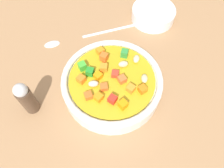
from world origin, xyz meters
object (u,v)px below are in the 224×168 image
Objects in this scene: pepper_shaker at (26,98)px; side_bowl_small at (153,14)px; soup_bowl_main at (112,83)px; spoon at (85,36)px.

side_bowl_small is at bearing 79.96° from pepper_shaker.
pepper_shaker reaches higher than soup_bowl_main.
soup_bowl_main is 16.26cm from spoon.
soup_bowl_main reaches higher than spoon.
soup_bowl_main is at bearing 96.46° from spoon.
spoon is at bearing -124.10° from side_bowl_small.
soup_bowl_main is at bearing -80.45° from side_bowl_small.
spoon is 18.07cm from side_bowl_small.
spoon is 21.13cm from pepper_shaker.
pepper_shaker is at bearing 47.04° from spoon.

